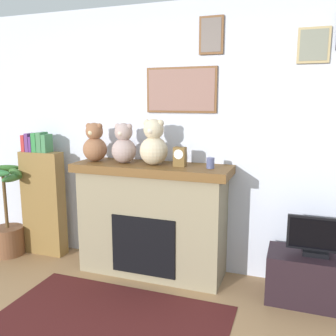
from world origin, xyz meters
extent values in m
cube|color=silver|center=(0.00, 2.00, 1.30)|extent=(5.20, 0.12, 2.60)
cube|color=brown|center=(0.05, 1.93, 1.79)|extent=(0.69, 0.02, 0.43)
cube|color=#835C51|center=(0.05, 1.91, 1.79)|extent=(0.65, 0.00, 0.39)
cube|color=tan|center=(1.20, 1.93, 2.14)|extent=(0.26, 0.02, 0.29)
cube|color=gray|center=(1.20, 1.91, 2.14)|extent=(0.22, 0.00, 0.25)
cube|color=brown|center=(0.33, 1.93, 2.27)|extent=(0.22, 0.02, 0.33)
cube|color=#6C605A|center=(0.33, 1.91, 2.27)|extent=(0.18, 0.00, 0.29)
cube|color=gray|center=(-0.17, 1.71, 0.51)|extent=(1.40, 0.46, 1.01)
cube|color=brown|center=(-0.17, 1.71, 1.05)|extent=(1.52, 0.52, 0.08)
cube|color=black|center=(-0.17, 1.47, 0.36)|extent=(0.63, 0.02, 0.56)
cube|color=brown|center=(-1.47, 1.74, 0.57)|extent=(0.48, 0.16, 1.15)
cube|color=#AD2B2C|center=(-1.65, 1.74, 1.24)|extent=(0.04, 0.13, 0.18)
cube|color=#5D2F6E|center=(-1.60, 1.74, 1.25)|extent=(0.04, 0.13, 0.20)
cube|color=#572974|center=(-1.56, 1.74, 1.23)|extent=(0.03, 0.13, 0.16)
cube|color=#2B7B3B|center=(-1.51, 1.74, 1.25)|extent=(0.06, 0.13, 0.20)
cube|color=#3B7445|center=(-1.44, 1.74, 1.25)|extent=(0.06, 0.13, 0.21)
cube|color=#3B7949|center=(-1.38, 1.74, 1.24)|extent=(0.05, 0.13, 0.19)
cylinder|color=brown|center=(-1.84, 1.57, 0.16)|extent=(0.33, 0.33, 0.31)
cylinder|color=brown|center=(-1.84, 1.57, 0.60)|extent=(0.04, 0.04, 0.58)
ellipsoid|color=#396F36|center=(-1.71, 1.58, 0.89)|extent=(0.13, 0.37, 0.08)
ellipsoid|color=#3B6B2D|center=(-1.77, 1.67, 0.92)|extent=(0.36, 0.28, 0.08)
ellipsoid|color=#3A722D|center=(-1.97, 1.70, 0.94)|extent=(0.33, 0.32, 0.08)
cube|color=black|center=(1.32, 1.64, 0.21)|extent=(0.76, 0.40, 0.42)
cube|color=black|center=(1.32, 1.64, 0.44)|extent=(0.20, 0.14, 0.04)
cube|color=black|center=(1.32, 1.64, 0.61)|extent=(0.47, 0.03, 0.29)
cube|color=black|center=(1.32, 1.62, 0.61)|extent=(0.43, 0.00, 0.25)
cube|color=#471818|center=(-0.17, 0.80, 0.00)|extent=(1.82, 1.09, 0.01)
cylinder|color=#4C517A|center=(0.40, 1.69, 1.14)|extent=(0.07, 0.07, 0.10)
cube|color=brown|center=(0.11, 1.69, 1.18)|extent=(0.11, 0.08, 0.18)
cylinder|color=white|center=(0.11, 1.65, 1.21)|extent=(0.09, 0.01, 0.09)
sphere|color=#8F5C3F|center=(-0.77, 1.69, 1.21)|extent=(0.24, 0.24, 0.24)
sphere|color=#8F5C3F|center=(-0.77, 1.69, 1.39)|extent=(0.17, 0.17, 0.17)
sphere|color=#8F5C3F|center=(-0.83, 1.69, 1.44)|extent=(0.06, 0.06, 0.06)
sphere|color=#8F5C3F|center=(-0.71, 1.69, 1.44)|extent=(0.06, 0.06, 0.06)
sphere|color=beige|center=(-0.77, 1.62, 1.38)|extent=(0.05, 0.05, 0.05)
sphere|color=#A88F8A|center=(-0.45, 1.69, 1.21)|extent=(0.24, 0.24, 0.24)
sphere|color=#A88F8A|center=(-0.45, 1.69, 1.39)|extent=(0.17, 0.17, 0.17)
sphere|color=#A88F8A|center=(-0.51, 1.69, 1.45)|extent=(0.06, 0.06, 0.06)
sphere|color=#A88F8A|center=(-0.39, 1.69, 1.45)|extent=(0.06, 0.06, 0.06)
sphere|color=beige|center=(-0.45, 1.62, 1.39)|extent=(0.05, 0.05, 0.05)
sphere|color=beige|center=(-0.14, 1.69, 1.23)|extent=(0.27, 0.27, 0.27)
sphere|color=beige|center=(-0.14, 1.69, 1.43)|extent=(0.19, 0.19, 0.19)
sphere|color=beige|center=(-0.21, 1.69, 1.49)|extent=(0.07, 0.07, 0.07)
sphere|color=beige|center=(-0.07, 1.69, 1.49)|extent=(0.07, 0.07, 0.07)
sphere|color=beige|center=(-0.14, 1.61, 1.42)|extent=(0.06, 0.06, 0.06)
camera|label=1|loc=(1.11, -1.45, 1.69)|focal=38.88mm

